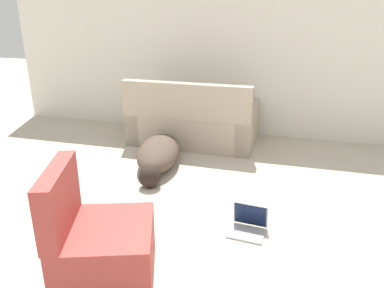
# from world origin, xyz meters

# --- Properties ---
(wall_back) EXTENTS (7.35, 0.06, 2.44)m
(wall_back) POSITION_xyz_m (0.00, 3.69, 1.22)
(wall_back) COLOR silver
(wall_back) RESTS_ON ground_plane
(couch) EXTENTS (1.74, 0.93, 0.91)m
(couch) POSITION_xyz_m (-0.60, 3.07, 0.29)
(couch) COLOR tan
(couch) RESTS_ON ground_plane
(dog) EXTENTS (0.67, 1.47, 0.33)m
(dog) POSITION_xyz_m (-0.78, 2.13, 0.16)
(dog) COLOR #4C3D33
(dog) RESTS_ON ground_plane
(laptop_open) EXTENTS (0.33, 0.30, 0.24)m
(laptop_open) POSITION_xyz_m (0.44, 1.05, 0.08)
(laptop_open) COLOR gray
(laptop_open) RESTS_ON ground_plane
(side_chair) EXTENTS (0.83, 0.82, 0.86)m
(side_chair) POSITION_xyz_m (-0.50, 0.17, 0.28)
(side_chair) COLOR #993833
(side_chair) RESTS_ON ground_plane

